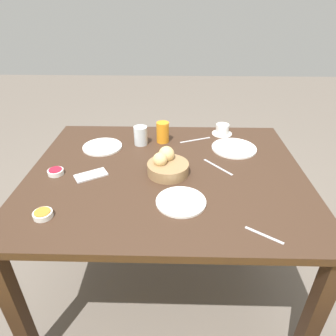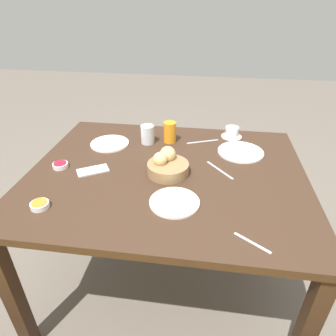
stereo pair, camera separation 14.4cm
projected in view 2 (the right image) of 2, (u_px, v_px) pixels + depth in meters
The scene contains 15 objects.
ground_plane at pixel (167, 276), 1.87m from camera, with size 10.00×10.00×0.00m, color #6B6056.
dining_table at pixel (167, 186), 1.52m from camera, with size 1.35×1.10×0.77m.
bread_basket at pixel (167, 165), 1.44m from camera, with size 0.20×0.20×0.12m.
plate_near_left at pixel (241, 152), 1.63m from camera, with size 0.25×0.25×0.01m.
plate_near_right at pixel (110, 144), 1.72m from camera, with size 0.22×0.22×0.01m.
plate_far_center at pixel (174, 202), 1.25m from camera, with size 0.21×0.21×0.01m.
juice_glass at pixel (170, 132), 1.73m from camera, with size 0.07×0.07×0.12m.
water_tumbler at pixel (148, 134), 1.72m from camera, with size 0.08×0.08×0.11m.
coffee_cup at pixel (232, 133), 1.80m from camera, with size 0.12×0.12×0.06m.
jam_bowl_berry at pixel (60, 165), 1.50m from camera, with size 0.08×0.08×0.03m.
jam_bowl_honey at pixel (40, 205), 1.22m from camera, with size 0.08×0.08×0.03m.
fork_silver at pixel (220, 170), 1.48m from camera, with size 0.13×0.16×0.00m.
knife_silver at pixel (203, 142), 1.75m from camera, with size 0.18×0.08×0.00m.
spoon_coffee at pixel (252, 243), 1.06m from camera, with size 0.13×0.09×0.00m.
cell_phone at pixel (93, 170), 1.47m from camera, with size 0.17×0.14×0.01m.
Camera 2 is at (-0.18, 1.24, 1.54)m, focal length 32.00 mm.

